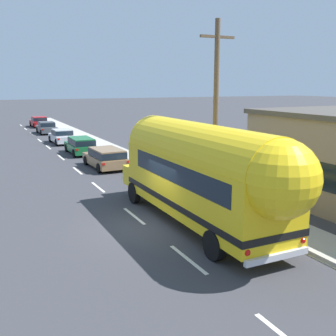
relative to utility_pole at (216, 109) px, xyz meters
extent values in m
plane|color=#38383D|center=(-4.48, -2.18, -4.42)|extent=(300.00, 300.00, 0.00)
cube|color=silver|center=(-4.48, -5.52, -4.42)|extent=(0.14, 2.40, 0.01)
cube|color=silver|center=(-4.48, -0.68, -4.42)|extent=(0.14, 2.40, 0.01)
cube|color=silver|center=(-4.48, 4.82, -4.42)|extent=(0.14, 2.40, 0.01)
cube|color=silver|center=(-4.48, 9.61, -4.42)|extent=(0.14, 2.40, 0.01)
cube|color=silver|center=(-4.48, 15.03, -4.42)|extent=(0.14, 2.40, 0.01)
cube|color=silver|center=(-4.48, 20.84, -4.42)|extent=(0.14, 2.40, 0.01)
cube|color=silver|center=(-4.48, 26.04, -4.42)|extent=(0.14, 2.40, 0.01)
cube|color=silver|center=(-4.48, 32.01, -4.42)|extent=(0.14, 2.40, 0.01)
cube|color=silver|center=(-4.48, 37.87, -4.42)|extent=(0.14, 2.40, 0.01)
cube|color=silver|center=(-4.48, 43.08, -4.42)|extent=(0.14, 2.40, 0.01)
cube|color=silver|center=(-0.69, 9.82, -4.42)|extent=(0.12, 80.00, 0.01)
cube|color=#ADA89E|center=(0.27, 7.82, -4.35)|extent=(1.92, 90.00, 0.15)
cylinder|color=brown|center=(0.00, 0.00, -0.17)|extent=(0.24, 0.24, 8.50)
cube|color=brown|center=(0.00, 0.00, 3.28)|extent=(1.80, 0.12, 0.12)
cube|color=yellow|center=(-2.58, -2.98, -2.67)|extent=(2.51, 9.08, 2.30)
cylinder|color=yellow|center=(-2.58, -2.98, -1.52)|extent=(2.46, 8.98, 2.45)
sphere|color=yellow|center=(-2.59, -7.47, -1.52)|extent=(2.40, 2.40, 2.40)
cube|color=yellow|center=(-2.58, 2.21, -3.35)|extent=(2.26, 1.30, 0.95)
cube|color=black|center=(-2.58, -2.98, -3.32)|extent=(2.55, 9.12, 0.24)
cube|color=black|center=(-2.58, -3.28, -2.07)|extent=(2.54, 7.28, 0.76)
cube|color=black|center=(-2.59, -7.48, -2.02)|extent=(2.00, 0.08, 0.84)
cube|color=black|center=(-2.59, -7.49, -3.27)|extent=(0.80, 0.06, 0.90)
cube|color=silver|center=(-2.59, -7.58, -3.87)|extent=(2.34, 0.14, 0.20)
sphere|color=red|center=(-3.64, -7.50, -3.57)|extent=(0.20, 0.20, 0.20)
sphere|color=red|center=(-1.54, -7.50, -3.57)|extent=(0.20, 0.20, 0.20)
cube|color=black|center=(-2.58, 1.61, -2.02)|extent=(2.14, 0.10, 0.96)
cube|color=silver|center=(-2.58, 2.90, -3.47)|extent=(0.90, 0.10, 0.56)
cylinder|color=black|center=(-3.75, 1.16, -3.92)|extent=(0.26, 1.00, 1.00)
cylinder|color=black|center=(-1.41, 1.16, -3.92)|extent=(0.26, 1.00, 1.00)
cylinder|color=black|center=(-3.76, -5.92, -3.92)|extent=(0.26, 1.00, 1.00)
cylinder|color=black|center=(-1.42, -5.92, -3.92)|extent=(0.26, 1.00, 1.00)
cube|color=olive|center=(-2.53, 9.81, -3.90)|extent=(2.02, 4.42, 0.60)
cube|color=olive|center=(-2.52, 9.33, -3.33)|extent=(1.78, 2.97, 0.55)
cube|color=black|center=(-2.52, 9.33, -3.36)|extent=(1.84, 3.01, 0.43)
cube|color=red|center=(-3.29, 7.59, -3.72)|extent=(0.20, 0.05, 0.14)
cube|color=red|center=(-1.64, 7.64, -3.72)|extent=(0.20, 0.05, 0.14)
cylinder|color=black|center=(-3.48, 11.26, -4.10)|extent=(0.22, 0.65, 0.64)
cylinder|color=black|center=(-1.67, 11.32, -4.10)|extent=(0.22, 0.65, 0.64)
cylinder|color=black|center=(-3.39, 8.30, -4.10)|extent=(0.22, 0.65, 0.64)
cylinder|color=black|center=(-1.58, 8.35, -4.10)|extent=(0.22, 0.65, 0.64)
cube|color=#196633|center=(-2.67, 16.14, -3.90)|extent=(1.79, 4.35, 0.60)
cube|color=#196633|center=(-2.68, 15.66, -3.33)|extent=(1.58, 2.90, 0.55)
cube|color=black|center=(-2.68, 15.66, -3.36)|extent=(1.64, 2.94, 0.43)
cube|color=red|center=(-3.45, 13.96, -3.72)|extent=(0.20, 0.04, 0.14)
cube|color=red|center=(-1.93, 13.95, -3.72)|extent=(0.20, 0.04, 0.14)
cylinder|color=black|center=(-3.50, 17.61, -4.10)|extent=(0.20, 0.64, 0.64)
cylinder|color=black|center=(-1.82, 17.60, -4.10)|extent=(0.20, 0.64, 0.64)
cylinder|color=black|center=(-3.52, 14.67, -4.10)|extent=(0.20, 0.64, 0.64)
cylinder|color=black|center=(-1.84, 14.66, -4.10)|extent=(0.20, 0.64, 0.64)
cube|color=silver|center=(-2.80, 22.89, -3.90)|extent=(1.91, 4.39, 0.60)
cube|color=silver|center=(-2.79, 22.77, -3.33)|extent=(1.66, 2.04, 0.55)
cube|color=black|center=(-2.79, 22.77, -3.36)|extent=(1.72, 2.08, 0.43)
cube|color=red|center=(-3.53, 20.69, -3.72)|extent=(0.20, 0.04, 0.14)
cube|color=red|center=(-1.96, 20.73, -3.72)|extent=(0.20, 0.04, 0.14)
cylinder|color=black|center=(-3.69, 24.35, -4.10)|extent=(0.21, 0.64, 0.64)
cylinder|color=black|center=(-1.96, 24.39, -4.10)|extent=(0.21, 0.64, 0.64)
cylinder|color=black|center=(-3.63, 21.40, -4.10)|extent=(0.21, 0.64, 0.64)
cylinder|color=black|center=(-1.90, 21.44, -4.10)|extent=(0.21, 0.64, 0.64)
cube|color=#474C51|center=(-2.80, 31.74, -3.90)|extent=(1.83, 4.25, 0.60)
cube|color=#474C51|center=(-2.80, 31.61, -3.33)|extent=(1.61, 1.90, 0.55)
cube|color=black|center=(-2.80, 31.61, -3.36)|extent=(1.67, 1.94, 0.43)
cube|color=red|center=(-3.56, 29.60, -3.72)|extent=(0.20, 0.04, 0.14)
cube|color=red|center=(-2.01, 29.62, -3.72)|extent=(0.20, 0.04, 0.14)
cylinder|color=black|center=(-3.67, 33.15, -4.10)|extent=(0.21, 0.64, 0.64)
cylinder|color=black|center=(-1.96, 33.16, -4.10)|extent=(0.21, 0.64, 0.64)
cylinder|color=black|center=(-3.65, 30.31, -4.10)|extent=(0.21, 0.64, 0.64)
cylinder|color=black|center=(-1.93, 30.33, -4.10)|extent=(0.21, 0.64, 0.64)
cube|color=#A5191E|center=(-2.46, 39.85, -3.90)|extent=(1.96, 4.41, 0.60)
cube|color=#A5191E|center=(-2.45, 39.72, -3.33)|extent=(1.72, 2.05, 0.55)
cube|color=black|center=(-2.45, 39.72, -3.36)|extent=(1.78, 2.10, 0.43)
cube|color=red|center=(-3.24, 37.64, -3.72)|extent=(0.20, 0.04, 0.14)
cube|color=red|center=(-1.59, 37.66, -3.72)|extent=(0.20, 0.04, 0.14)
cylinder|color=black|center=(-3.39, 41.32, -4.10)|extent=(0.21, 0.64, 0.64)
cylinder|color=black|center=(-1.58, 41.35, -4.10)|extent=(0.21, 0.64, 0.64)
cylinder|color=black|center=(-3.34, 38.34, -4.10)|extent=(0.21, 0.64, 0.64)
cylinder|color=black|center=(-1.53, 38.37, -4.10)|extent=(0.21, 0.64, 0.64)
camera|label=1|loc=(-10.33, -16.09, 1.13)|focal=42.61mm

